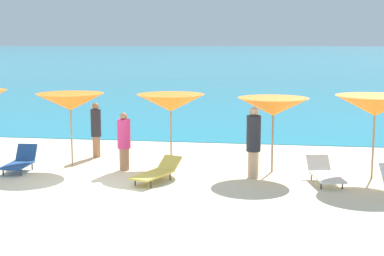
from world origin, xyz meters
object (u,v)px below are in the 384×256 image
Objects in this scene: umbrella_7 at (375,106)px; lounge_chair_4 at (20,161)px; beachgoer_2 at (124,140)px; beachgoer_3 at (96,128)px; umbrella_6 at (273,107)px; umbrella_5 at (171,103)px; umbrella_4 at (70,102)px; lounge_chair_0 at (325,173)px; beachgoer_1 at (254,141)px; lounge_chair_1 at (157,172)px.

lounge_chair_4 is at bearing -176.27° from umbrella_7.
beachgoer_2 is 0.96× the size of beachgoer_3.
beachgoer_3 is at bearing 167.33° from umbrella_6.
umbrella_6 is at bearing -119.63° from beachgoer_3.
lounge_chair_4 is at bearing -160.46° from umbrella_5.
umbrella_4 is at bearing -179.34° from umbrella_6.
umbrella_7 is at bearing 14.89° from lounge_chair_0.
beachgoer_1 reaches higher than lounge_chair_0.
beachgoer_2 is (-5.50, 0.62, 0.61)m from lounge_chair_0.
lounge_chair_4 reaches higher than lounge_chair_1.
lounge_chair_0 is at bearing 111.78° from beachgoer_1.
umbrella_5 is at bearing 171.11° from umbrella_6.
umbrella_6 is 1.09× the size of beachgoer_1.
beachgoer_2 reaches higher than lounge_chair_0.
umbrella_4 is 5.44m from beachgoer_1.
beachgoer_3 is (0.31, 1.30, -0.97)m from umbrella_4.
lounge_chair_4 is (-7.01, -0.97, -1.55)m from umbrella_6.
umbrella_7 is at bearing 1.85° from lounge_chair_4.
umbrella_4 is at bearing 160.55° from lounge_chair_0.
umbrella_7 reaches higher than umbrella_5.
umbrella_5 is (2.86, 0.53, -0.04)m from umbrella_4.
umbrella_6 is at bearing 0.66° from umbrella_4.
umbrella_6 is at bearing -34.08° from beachgoer_2.
umbrella_5 is at bearing -4.06° from beachgoer_2.
beachgoer_2 is 2.11m from beachgoer_3.
beachgoer_3 is at bearing 90.70° from beachgoer_2.
lounge_chair_1 is 4.08m from lounge_chair_4.
beachgoer_1 is at bearing -128.85° from beachgoer_3.
beachgoer_3 is (1.50, 2.21, 0.63)m from lounge_chair_4.
beachgoer_1 is at bearing 37.46° from lounge_chair_1.
lounge_chair_1 is 3.79m from beachgoer_3.
beachgoer_3 is at bearing 149.90° from lounge_chair_0.
beachgoer_2 reaches higher than lounge_chair_1.
lounge_chair_1 is at bearing -90.08° from umbrella_5.
umbrella_6 is 0.91× the size of umbrella_7.
lounge_chair_4 is 0.83× the size of beachgoer_2.
beachgoer_3 is at bearing 169.01° from umbrella_7.
umbrella_7 is 3.30m from beachgoer_1.
beachgoer_2 is at bearing -174.78° from umbrella_6.
umbrella_4 is 8.46m from umbrella_7.
umbrella_5 is 1.03× the size of umbrella_6.
umbrella_7 is 1.34× the size of lounge_chair_0.
umbrella_7 reaches higher than lounge_chair_4.
beachgoer_3 is at bearing 154.32° from lounge_chair_1.
beachgoer_1 is (-1.85, 0.22, 0.76)m from lounge_chair_0.
umbrella_6 reaches higher than lounge_chair_1.
umbrella_6 is 1.21× the size of beachgoer_3.
beachgoer_3 is at bearing 76.63° from umbrella_4.
umbrella_6 is at bearing 6.03° from lounge_chair_4.
lounge_chair_4 reaches higher than lounge_chair_0.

